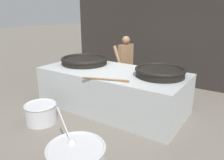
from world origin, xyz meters
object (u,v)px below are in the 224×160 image
Objects in this scene: prep_bowl_meat at (41,112)px; prep_bowl_vegetables at (76,156)px; giant_wok_near at (85,60)px; cook at (125,62)px; giant_wok_far at (160,72)px.

prep_bowl_vegetables is at bearing -22.17° from prep_bowl_meat.
giant_wok_near is at bearing 127.43° from prep_bowl_vegetables.
prep_bowl_vegetables is at bearing -52.57° from giant_wok_near.
cook is 3.71m from prep_bowl_vegetables.
giant_wok_near is at bearing -179.89° from giant_wok_far.
giant_wok_far is 0.97× the size of prep_bowl_vegetables.
prep_bowl_meat is at bearing 93.49° from cook.
giant_wok_near is 1.14× the size of giant_wok_far.
prep_bowl_meat is (-2.01, -1.72, -0.84)m from giant_wok_far.
prep_bowl_vegetables is at bearing -98.38° from giant_wok_far.
prep_bowl_vegetables reaches higher than prep_bowl_meat.
giant_wok_far is 2.78m from prep_bowl_meat.
giant_wok_near is 1.84× the size of prep_bowl_meat.
cook is 2.91m from prep_bowl_meat.
giant_wok_far is 1.61× the size of prep_bowl_meat.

